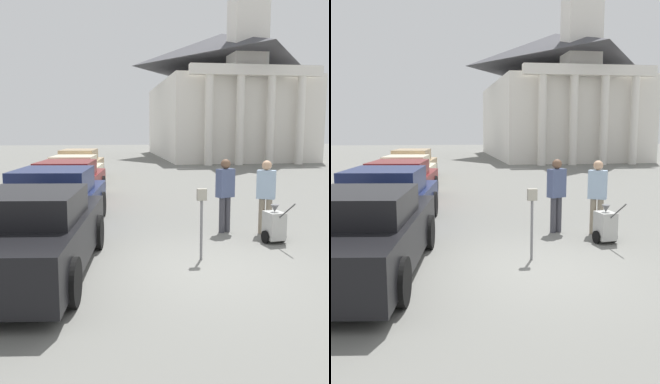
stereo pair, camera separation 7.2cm
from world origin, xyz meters
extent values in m
plane|color=slate|center=(0.00, 0.00, 0.00)|extent=(120.00, 120.00, 0.00)
cube|color=black|center=(-2.82, 0.17, 0.59)|extent=(2.32, 4.87, 0.79)
cube|color=black|center=(-2.84, -0.02, 1.22)|extent=(1.80, 2.14, 0.47)
cylinder|color=black|center=(-3.54, 1.72, 0.35)|extent=(0.26, 0.72, 0.71)
cylinder|color=black|center=(-1.78, 1.52, 0.35)|extent=(0.26, 0.72, 0.71)
cylinder|color=black|center=(-2.10, -1.38, 0.35)|extent=(0.26, 0.72, 0.71)
cube|color=#19234C|center=(-2.82, 3.47, 0.56)|extent=(2.46, 5.07, 0.74)
cube|color=#19234C|center=(-2.84, 3.28, 1.22)|extent=(1.92, 2.23, 0.59)
cylinder|color=black|center=(-3.60, 5.08, 0.35)|extent=(0.26, 0.72, 0.71)
cylinder|color=black|center=(-1.71, 4.87, 0.35)|extent=(0.26, 0.72, 0.71)
cylinder|color=black|center=(-2.05, 1.86, 0.35)|extent=(0.26, 0.72, 0.71)
cube|color=maroon|center=(-2.82, 7.18, 0.57)|extent=(2.49, 5.29, 0.74)
cube|color=maroon|center=(-2.85, 6.98, 1.18)|extent=(1.93, 2.32, 0.48)
cylinder|color=black|center=(-3.59, 8.86, 0.38)|extent=(0.26, 0.77, 0.75)
cylinder|color=black|center=(-1.71, 8.65, 0.38)|extent=(0.26, 0.77, 0.75)
cylinder|color=black|center=(-3.94, 5.71, 0.38)|extent=(0.26, 0.77, 0.75)
cylinder|color=black|center=(-2.06, 5.50, 0.38)|extent=(0.26, 0.77, 0.75)
cube|color=beige|center=(-2.82, 10.67, 0.55)|extent=(2.37, 4.85, 0.72)
cube|color=beige|center=(-2.84, 10.48, 1.15)|extent=(1.85, 2.13, 0.48)
cylinder|color=black|center=(-3.57, 12.21, 0.35)|extent=(0.26, 0.71, 0.69)
cylinder|color=black|center=(-1.75, 12.00, 0.35)|extent=(0.26, 0.71, 0.69)
cylinder|color=black|center=(-3.89, 9.33, 0.35)|extent=(0.26, 0.71, 0.69)
cylinder|color=black|center=(-2.07, 9.13, 0.35)|extent=(0.26, 0.71, 0.69)
cube|color=tan|center=(-2.82, 14.48, 0.54)|extent=(2.39, 5.42, 0.71)
cube|color=tan|center=(-2.85, 14.27, 1.18)|extent=(1.84, 2.37, 0.57)
cylinder|color=black|center=(-3.53, 16.20, 0.34)|extent=(0.25, 0.70, 0.69)
cylinder|color=black|center=(-1.75, 16.00, 0.34)|extent=(0.25, 0.70, 0.69)
cylinder|color=black|center=(-3.89, 12.96, 0.34)|extent=(0.25, 0.70, 0.69)
cylinder|color=black|center=(-2.11, 12.76, 0.34)|extent=(0.25, 0.70, 0.69)
cylinder|color=slate|center=(0.17, 0.49, 0.57)|extent=(0.05, 0.05, 1.15)
cube|color=gray|center=(0.17, 0.49, 1.26)|extent=(0.18, 0.09, 0.22)
cylinder|color=#3F3F47|center=(1.30, 2.60, 0.43)|extent=(0.14, 0.14, 0.85)
cylinder|color=#3F3F47|center=(1.14, 2.53, 0.43)|extent=(0.14, 0.14, 0.85)
cube|color=#4C597F|center=(1.22, 2.57, 1.19)|extent=(0.47, 0.37, 0.68)
sphere|color=brown|center=(1.22, 2.57, 1.65)|extent=(0.23, 0.23, 0.23)
cylinder|color=gray|center=(2.19, 2.23, 0.42)|extent=(0.14, 0.14, 0.85)
cylinder|color=gray|center=(2.05, 2.31, 0.42)|extent=(0.14, 0.14, 0.85)
cube|color=#99B2CC|center=(2.12, 2.27, 1.18)|extent=(0.47, 0.40, 0.67)
sphere|color=tan|center=(2.12, 2.27, 1.63)|extent=(0.23, 0.23, 0.23)
cube|color=#B2B2AD|center=(2.02, 1.47, 0.38)|extent=(0.42, 0.49, 0.60)
cone|color=#59595B|center=(2.02, 1.47, 0.76)|extent=(0.18, 0.18, 0.16)
cylinder|color=#4C4C4C|center=(2.09, 1.01, 0.78)|extent=(0.11, 0.59, 0.43)
cylinder|color=black|center=(1.81, 1.44, 0.14)|extent=(0.09, 0.28, 0.28)
cylinder|color=black|center=(2.23, 1.50, 0.14)|extent=(0.09, 0.28, 0.28)
cube|color=silver|center=(8.69, 30.36, 3.17)|extent=(10.87, 16.97, 6.35)
pyramid|color=#424247|center=(8.69, 30.36, 9.20)|extent=(11.09, 17.31, 2.86)
cylinder|color=silver|center=(5.43, 21.28, 3.01)|extent=(0.56, 0.56, 6.03)
cylinder|color=silver|center=(7.61, 21.28, 3.01)|extent=(0.56, 0.56, 6.03)
cylinder|color=silver|center=(9.78, 21.28, 3.01)|extent=(0.56, 0.56, 6.03)
cylinder|color=silver|center=(11.96, 21.28, 3.01)|extent=(0.56, 0.56, 6.03)
cube|color=silver|center=(8.69, 21.28, 6.38)|extent=(9.24, 0.70, 0.70)
cube|color=silver|center=(8.69, 23.38, 10.42)|extent=(2.40, 2.40, 8.14)
camera|label=1|loc=(-1.62, -7.20, 2.47)|focal=40.00mm
camera|label=2|loc=(-1.55, -7.21, 2.47)|focal=40.00mm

